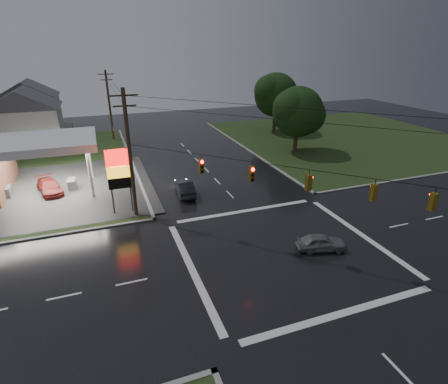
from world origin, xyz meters
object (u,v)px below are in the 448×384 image
object	(u,v)px
car_north	(185,188)
utility_pole_nw	(130,154)
tree_ne_far	(277,95)
car_crossing	(321,242)
house_far	(30,106)
car_pump	(49,187)
house_near	(26,119)
tree_ne_near	(299,112)
pylon_sign	(119,171)
utility_pole_n	(109,105)

from	to	relation	value
car_north	utility_pole_nw	bearing A→B (deg)	34.95
utility_pole_nw	tree_ne_far	distance (m)	36.20
tree_ne_far	car_north	xyz separation A→B (m)	(-21.43, -21.39, -5.45)
utility_pole_nw	car_crossing	size ratio (longest dim) A/B	3.07
house_far	tree_ne_far	bearing A→B (deg)	-19.71
house_far	car_pump	world-z (taller)	house_far
utility_pole_nw	car_pump	xyz separation A→B (m)	(-7.62, 8.18, -5.04)
house_near	tree_ne_near	bearing A→B (deg)	-21.76
pylon_sign	tree_ne_far	size ratio (longest dim) A/B	0.61
tree_ne_near	tree_ne_far	world-z (taller)	tree_ne_far
tree_ne_near	car_pump	xyz separation A→B (m)	(-31.26, -4.32, -4.88)
utility_pole_n	tree_ne_far	bearing A→B (deg)	-8.55
pylon_sign	utility_pole_nw	xyz separation A→B (m)	(1.00, -1.00, 1.71)
house_near	car_crossing	size ratio (longest dim) A/B	3.08
house_far	tree_ne_far	xyz separation A→B (m)	(39.10, -14.01, 1.77)
house_near	house_far	size ratio (longest dim) A/B	1.00
pylon_sign	car_north	size ratio (longest dim) A/B	1.35
house_far	utility_pole_n	bearing A→B (deg)	-38.77
house_far	car_pump	size ratio (longest dim) A/B	2.35
utility_pole_n	house_far	bearing A→B (deg)	141.23
utility_pole_nw	tree_ne_near	distance (m)	26.74
pylon_sign	house_far	bearing A→B (deg)	106.98
utility_pole_nw	house_far	distance (m)	40.48
pylon_sign	tree_ne_far	xyz separation A→B (m)	(27.65, 23.49, 2.17)
house_near	car_crossing	xyz separation A→B (m)	(23.57, -36.87, -3.79)
tree_ne_near	utility_pole_nw	bearing A→B (deg)	-152.14
tree_ne_far	car_north	size ratio (longest dim) A/B	2.21
tree_ne_near	car_crossing	xyz separation A→B (m)	(-11.53, -22.87, -4.95)
pylon_sign	utility_pole_n	xyz separation A→B (m)	(1.00, 27.50, 1.46)
tree_ne_far	car_crossing	size ratio (longest dim) A/B	2.73
utility_pole_n	car_pump	world-z (taller)	utility_pole_n
pylon_sign	utility_pole_nw	bearing A→B (deg)	-45.00
car_north	house_near	bearing A→B (deg)	-50.29
tree_ne_far	car_crossing	bearing A→B (deg)	-112.63
house_near	car_pump	distance (m)	19.08
utility_pole_n	house_far	size ratio (longest dim) A/B	0.95
car_north	car_crossing	size ratio (longest dim) A/B	1.24
utility_pole_nw	tree_ne_near	xyz separation A→B (m)	(23.64, 12.49, -0.16)
car_pump	pylon_sign	bearing A→B (deg)	-63.77
utility_pole_nw	car_crossing	bearing A→B (deg)	-40.57
utility_pole_n	pylon_sign	bearing A→B (deg)	-92.08
utility_pole_n	tree_ne_near	bearing A→B (deg)	-34.10
pylon_sign	car_north	xyz separation A→B (m)	(6.22, 2.10, -3.28)
tree_ne_far	utility_pole_nw	bearing A→B (deg)	-137.41
utility_pole_nw	car_pump	distance (m)	12.26
tree_ne_near	car_north	size ratio (longest dim) A/B	2.02
utility_pole_n	car_crossing	size ratio (longest dim) A/B	2.93
house_near	tree_ne_far	size ratio (longest dim) A/B	1.13
tree_ne_near	tree_ne_far	size ratio (longest dim) A/B	0.92
utility_pole_nw	house_far	xyz separation A→B (m)	(-12.45, 38.50, -1.32)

